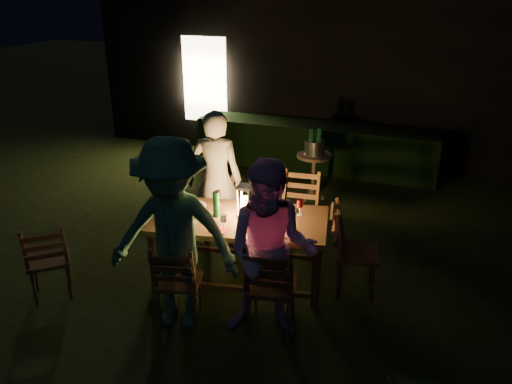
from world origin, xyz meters
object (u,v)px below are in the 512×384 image
(dining_table, at_px, (240,224))
(side_table, at_px, (314,160))
(chair_end, at_px, (354,265))
(bottle_bucket_b, at_px, (319,144))
(chair_far_left, at_px, (217,225))
(ice_bucket, at_px, (315,147))
(chair_spare, at_px, (51,273))
(lantern, at_px, (245,203))
(chair_far_right, at_px, (297,228))
(bottle_table, at_px, (216,204))
(person_house_side, at_px, (216,179))
(chair_near_right, at_px, (271,301))
(person_opp_right, at_px, (271,252))
(person_opp_left, at_px, (173,236))
(bottle_bucket_a, at_px, (311,145))
(chair_near_left, at_px, (179,294))

(dining_table, bearing_deg, side_table, 74.99)
(chair_end, distance_m, bottle_bucket_b, 2.57)
(chair_far_left, height_order, ice_bucket, ice_bucket)
(chair_spare, distance_m, lantern, 2.15)
(chair_far_right, xyz_separation_m, bottle_table, (-0.65, -0.91, 0.60))
(lantern, bearing_deg, side_table, 86.42)
(chair_spare, bearing_deg, lantern, -10.95)
(chair_end, relative_size, person_house_side, 0.59)
(chair_near_right, distance_m, person_opp_right, 0.56)
(chair_end, bearing_deg, chair_far_right, -137.97)
(chair_end, distance_m, chair_spare, 3.18)
(chair_near_right, distance_m, bottle_table, 1.20)
(chair_spare, xyz_separation_m, person_opp_right, (2.34, 0.23, 0.58))
(chair_far_left, relative_size, side_table, 1.27)
(chair_far_left, relative_size, chair_end, 0.89)
(chair_far_left, height_order, bottle_table, bottle_table)
(person_opp_left, bearing_deg, person_opp_right, -0.00)
(bottle_table, relative_size, bottle_bucket_b, 0.88)
(dining_table, relative_size, bottle_bucket_a, 6.18)
(chair_near_left, distance_m, bottle_bucket_a, 3.38)
(person_house_side, bearing_deg, chair_far_left, 88.76)
(chair_near_right, height_order, bottle_bucket_a, bottle_bucket_a)
(person_house_side, bearing_deg, chair_end, 153.98)
(person_opp_left, bearing_deg, chair_far_right, 57.79)
(chair_spare, distance_m, bottle_table, 1.86)
(dining_table, height_order, person_house_side, person_house_side)
(chair_end, distance_m, person_opp_left, 1.97)
(ice_bucket, relative_size, bottle_bucket_a, 0.94)
(chair_near_left, xyz_separation_m, chair_spare, (-1.45, -0.12, 0.00))
(chair_near_left, height_order, chair_far_right, chair_far_right)
(bottle_table, relative_size, side_table, 0.39)
(person_opp_right, bearing_deg, chair_near_left, 176.73)
(person_house_side, height_order, lantern, person_house_side)
(chair_far_left, height_order, chair_end, chair_end)
(chair_end, relative_size, bottle_bucket_a, 3.17)
(lantern, relative_size, bottle_bucket_b, 1.09)
(chair_near_left, distance_m, bottle_table, 1.02)
(chair_far_right, bearing_deg, bottle_bucket_b, -89.05)
(chair_near_right, height_order, chair_far_left, chair_near_right)
(chair_far_right, distance_m, side_table, 1.69)
(person_opp_left, relative_size, ice_bucket, 6.23)
(chair_far_right, xyz_separation_m, lantern, (-0.36, -0.80, 0.62))
(person_opp_left, bearing_deg, chair_near_right, 3.15)
(chair_far_right, height_order, ice_bucket, chair_far_right)
(person_opp_right, distance_m, person_opp_left, 0.90)
(chair_near_left, xyz_separation_m, person_opp_left, (0.01, -0.05, 0.66))
(chair_end, height_order, bottle_table, bottle_table)
(chair_near_left, relative_size, lantern, 2.58)
(chair_end, relative_size, ice_bucket, 3.38)
(side_table, bearing_deg, chair_near_left, -98.39)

